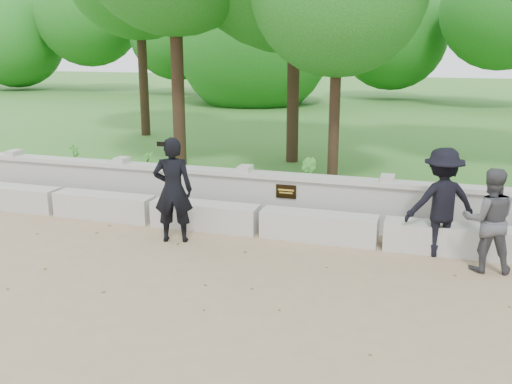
% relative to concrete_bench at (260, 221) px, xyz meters
% --- Properties ---
extents(ground, '(80.00, 80.00, 0.00)m').
position_rel_concrete_bench_xyz_m(ground, '(-0.00, -1.90, -0.22)').
color(ground, '#957F5B').
rests_on(ground, ground).
extents(lawn, '(40.00, 22.00, 0.25)m').
position_rel_concrete_bench_xyz_m(lawn, '(-0.00, 12.10, -0.10)').
color(lawn, '#397426').
rests_on(lawn, ground).
extents(concrete_bench, '(11.90, 0.45, 0.45)m').
position_rel_concrete_bench_xyz_m(concrete_bench, '(0.00, 0.00, 0.00)').
color(concrete_bench, '#ABA8A1').
rests_on(concrete_bench, ground).
extents(parapet_wall, '(12.50, 0.35, 0.90)m').
position_rel_concrete_bench_xyz_m(parapet_wall, '(0.00, 0.70, 0.24)').
color(parapet_wall, '#A19E98').
rests_on(parapet_wall, ground).
extents(man_main, '(0.71, 0.66, 1.71)m').
position_rel_concrete_bench_xyz_m(man_main, '(-1.22, -0.76, 0.63)').
color(man_main, black).
rests_on(man_main, ground).
extents(visitor_left, '(0.79, 0.65, 1.48)m').
position_rel_concrete_bench_xyz_m(visitor_left, '(3.50, -0.56, 0.52)').
color(visitor_left, '#414246').
rests_on(visitor_left, ground).
extents(visitor_mid, '(1.22, 0.98, 1.64)m').
position_rel_concrete_bench_xyz_m(visitor_mid, '(2.86, -0.10, 0.60)').
color(visitor_mid, black).
rests_on(visitor_mid, ground).
extents(shrub_a, '(0.31, 0.35, 0.54)m').
position_rel_concrete_bench_xyz_m(shrub_a, '(-5.50, 2.71, 0.30)').
color(shrub_a, '#3D8F30').
rests_on(shrub_a, lawn).
extents(shrub_b, '(0.48, 0.47, 0.68)m').
position_rel_concrete_bench_xyz_m(shrub_b, '(0.37, 2.08, 0.36)').
color(shrub_b, '#3D8F30').
rests_on(shrub_b, lawn).
extents(shrub_d, '(0.46, 0.45, 0.61)m').
position_rel_concrete_bench_xyz_m(shrub_d, '(-3.19, 2.06, 0.33)').
color(shrub_d, '#3D8F30').
rests_on(shrub_d, lawn).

